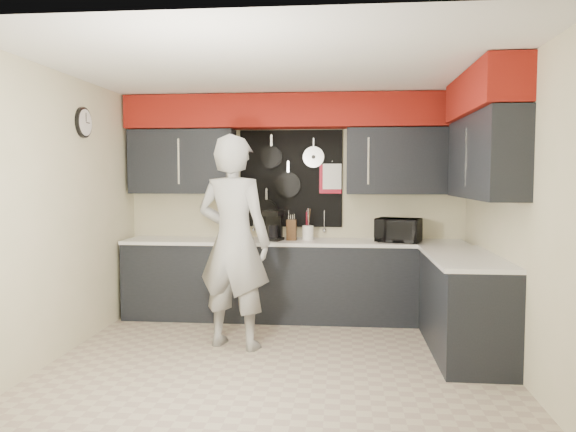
# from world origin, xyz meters

# --- Properties ---
(ground) EXTENTS (4.00, 4.00, 0.00)m
(ground) POSITION_xyz_m (0.00, 0.00, 0.00)
(ground) COLOR #B7AA8E
(ground) RESTS_ON ground
(back_wall_assembly) EXTENTS (4.00, 0.36, 2.60)m
(back_wall_assembly) POSITION_xyz_m (0.01, 1.60, 2.01)
(back_wall_assembly) COLOR beige
(back_wall_assembly) RESTS_ON ground
(right_wall_assembly) EXTENTS (0.36, 3.50, 2.60)m
(right_wall_assembly) POSITION_xyz_m (1.85, 0.26, 1.94)
(right_wall_assembly) COLOR beige
(right_wall_assembly) RESTS_ON ground
(left_wall_assembly) EXTENTS (0.05, 3.50, 2.60)m
(left_wall_assembly) POSITION_xyz_m (-1.99, 0.02, 1.33)
(left_wall_assembly) COLOR beige
(left_wall_assembly) RESTS_ON ground
(base_cabinets) EXTENTS (3.95, 2.20, 0.92)m
(base_cabinets) POSITION_xyz_m (0.49, 1.13, 0.46)
(base_cabinets) COLOR black
(base_cabinets) RESTS_ON ground
(microwave) EXTENTS (0.56, 0.46, 0.26)m
(microwave) POSITION_xyz_m (1.19, 1.38, 1.05)
(microwave) COLOR black
(microwave) RESTS_ON base_cabinets
(knife_block) EXTENTS (0.11, 0.11, 0.24)m
(knife_block) POSITION_xyz_m (-0.02, 1.44, 1.04)
(knife_block) COLOR #3C2313
(knife_block) RESTS_ON base_cabinets
(utensil_crock) EXTENTS (0.13, 0.13, 0.17)m
(utensil_crock) POSITION_xyz_m (0.17, 1.47, 1.00)
(utensil_crock) COLOR white
(utensil_crock) RESTS_ON base_cabinets
(coffee_maker) EXTENTS (0.24, 0.27, 0.35)m
(coffee_maker) POSITION_xyz_m (-0.22, 1.42, 1.10)
(coffee_maker) COLOR black
(coffee_maker) RESTS_ON base_cabinets
(person) EXTENTS (0.85, 0.68, 2.04)m
(person) POSITION_xyz_m (-0.47, 0.32, 1.02)
(person) COLOR #999A97
(person) RESTS_ON ground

